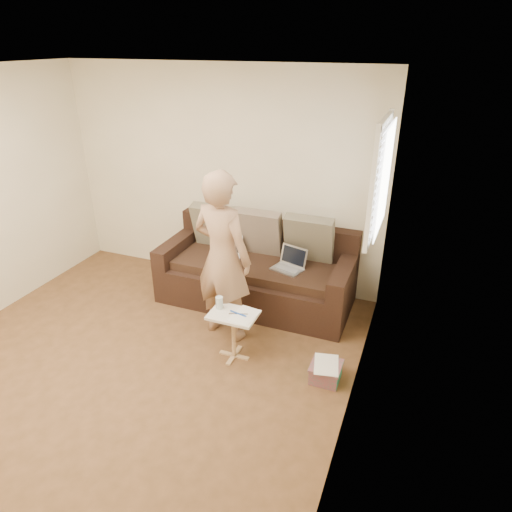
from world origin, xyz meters
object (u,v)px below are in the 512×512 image
laptop_silver (287,270)px  laptop_white (225,258)px  drinking_glass (219,303)px  side_table (234,335)px  sofa (256,269)px  striped_box (326,372)px  person (223,257)px

laptop_silver → laptop_white: laptop_white is taller
laptop_silver → drinking_glass: bearing=-95.1°
laptop_white → side_table: 1.17m
laptop_silver → drinking_glass: size_ratio=2.72×
sofa → striped_box: 1.57m
laptop_white → sofa: bearing=0.9°
laptop_white → drinking_glass: (0.38, -0.96, 0.03)m
laptop_silver → striped_box: size_ratio=1.18×
side_table → drinking_glass: 0.35m
drinking_glass → person: bearing=107.5°
sofa → laptop_white: sofa is taller
laptop_silver → laptop_white: size_ratio=0.96×
sofa → laptop_silver: (0.40, -0.08, 0.10)m
sofa → drinking_glass: (0.02, -1.02, 0.13)m
striped_box → person: bearing=163.7°
drinking_glass → striped_box: size_ratio=0.44×
laptop_white → person: size_ratio=0.19×
sofa → person: 0.86m
sofa → drinking_glass: bearing=-88.7°
drinking_glass → laptop_silver: bearing=68.3°
laptop_white → drinking_glass: laptop_white is taller
sofa → side_table: (0.18, -1.06, -0.18)m
drinking_glass → sofa: bearing=91.3°
side_table → laptop_silver: bearing=77.8°
side_table → drinking_glass: bearing=164.4°
sofa → person: bearing=-95.3°
side_table → drinking_glass: (-0.16, 0.04, 0.31)m
sofa → laptop_white: size_ratio=6.48×
person → laptop_white: bearing=-54.4°
sofa → side_table: sofa is taller
laptop_white → side_table: (0.54, -1.00, -0.27)m
side_table → striped_box: size_ratio=1.79×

